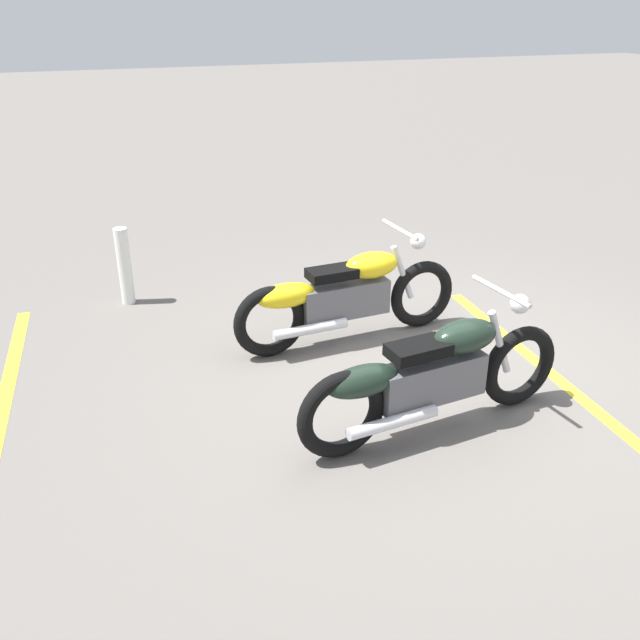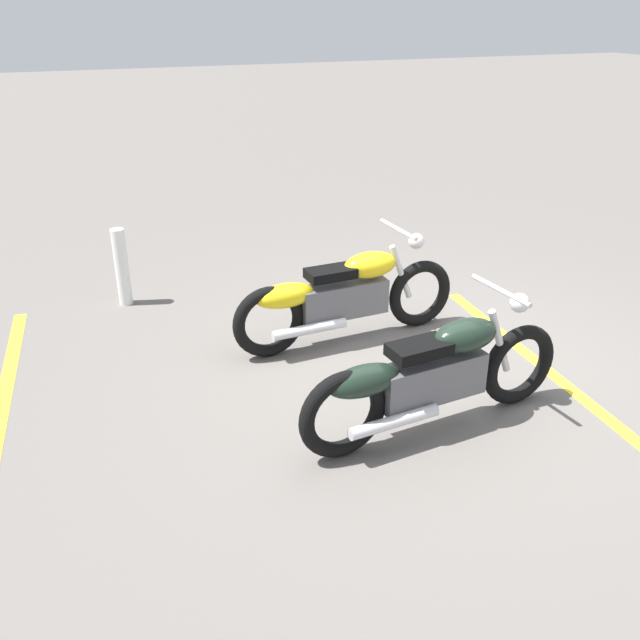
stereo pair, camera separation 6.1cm
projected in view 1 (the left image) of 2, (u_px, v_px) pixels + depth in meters
ground_plane at (437, 368)px, 5.96m from camera, size 60.00×60.00×0.00m
motorcycle_bright_foreground at (344, 296)px, 6.24m from camera, size 2.23×0.62×1.04m
motorcycle_dark_foreground at (431, 376)px, 4.91m from camera, size 2.23×0.62×1.04m
bollard_post at (125, 266)px, 7.07m from camera, size 0.14×0.14×0.82m
parking_stripe_near at (539, 363)px, 6.03m from camera, size 0.36×3.20×0.01m
parking_stripe_mid at (7, 390)px, 5.61m from camera, size 0.36×3.20×0.01m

